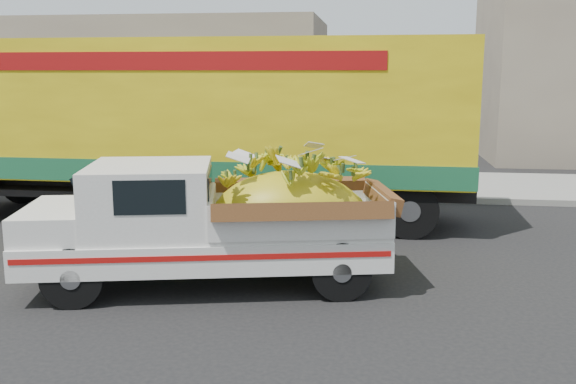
# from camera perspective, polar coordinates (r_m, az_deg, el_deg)

# --- Properties ---
(ground) EXTENTS (100.00, 100.00, 0.00)m
(ground) POSITION_cam_1_polar(r_m,az_deg,el_deg) (10.09, -9.90, -7.72)
(ground) COLOR black
(ground) RESTS_ON ground
(curb) EXTENTS (60.00, 0.25, 0.15)m
(curb) POSITION_cam_1_polar(r_m,az_deg,el_deg) (16.29, -2.98, -0.24)
(curb) COLOR gray
(curb) RESTS_ON ground
(sidewalk) EXTENTS (60.00, 4.00, 0.14)m
(sidewalk) POSITION_cam_1_polar(r_m,az_deg,el_deg) (18.33, -1.79, 0.98)
(sidewalk) COLOR gray
(sidewalk) RESTS_ON ground
(building_left) EXTENTS (18.00, 6.00, 5.00)m
(building_left) POSITION_cam_1_polar(r_m,az_deg,el_deg) (26.14, -17.40, 8.76)
(building_left) COLOR gray
(building_left) RESTS_ON ground
(pickup_truck) EXTENTS (5.51, 2.97, 1.83)m
(pickup_truck) POSITION_cam_1_polar(r_m,az_deg,el_deg) (9.55, -4.78, -2.50)
(pickup_truck) COLOR black
(pickup_truck) RESTS_ON ground
(semi_trailer) EXTENTS (12.02, 2.76, 3.80)m
(semi_trailer) POSITION_cam_1_polar(r_m,az_deg,el_deg) (13.88, -8.91, 6.28)
(semi_trailer) COLOR black
(semi_trailer) RESTS_ON ground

